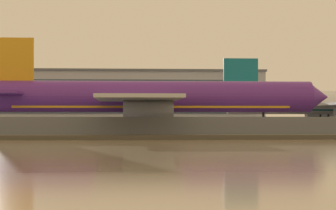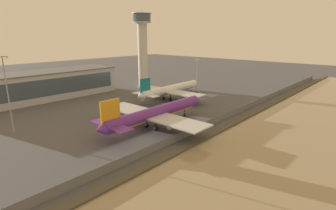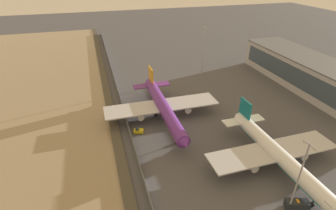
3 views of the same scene
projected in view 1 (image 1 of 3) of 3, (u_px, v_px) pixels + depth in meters
The scene contains 7 objects.
ground_plane at pixel (189, 134), 90.19m from camera, with size 500.00×500.00×0.00m, color #4C4C51.
shoreline_seawall at pixel (208, 137), 69.74m from camera, with size 320.00×3.00×0.50m.
perimeter_fence at pixel (203, 127), 74.25m from camera, with size 280.00×0.10×2.42m.
cargo_jet_purple at pixel (146, 98), 87.23m from camera, with size 47.94×41.21×12.95m.
passenger_jet_white_teal at pixel (336, 103), 112.10m from camera, with size 44.04×37.73×12.44m.
baggage_tug at pixel (206, 130), 77.24m from camera, with size 2.39×3.51×1.80m.
terminal_building at pixel (106, 99), 156.43m from camera, with size 74.06×19.62×13.35m.
Camera 1 is at (-8.93, -89.85, 2.34)m, focal length 70.00 mm.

